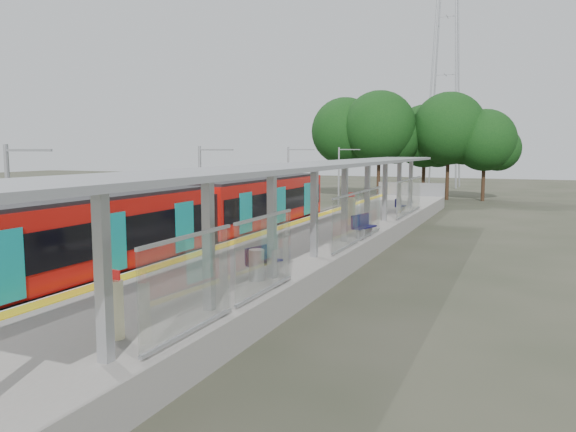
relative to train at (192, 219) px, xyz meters
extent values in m
cube|color=#59544C|center=(0.00, 4.63, -1.93)|extent=(3.00, 70.00, 0.24)
cube|color=gray|center=(4.50, 4.63, -1.55)|extent=(6.00, 50.00, 1.00)
cube|color=yellow|center=(1.95, 4.63, -1.04)|extent=(0.60, 50.00, 0.02)
cube|color=#9EA0A5|center=(4.50, 29.58, -0.45)|extent=(6.00, 0.10, 1.20)
cube|color=black|center=(0.00, -7.02, -1.40)|extent=(2.50, 13.50, 0.70)
cube|color=#B3120C|center=(0.00, -7.02, 0.20)|extent=(2.65, 13.50, 2.50)
cube|color=black|center=(0.00, -7.02, 0.25)|extent=(2.72, 12.96, 1.20)
cube|color=black|center=(0.00, -7.02, 1.50)|extent=(2.40, 12.82, 0.15)
cube|color=#0D8488|center=(1.36, -7.02, 0.05)|extent=(0.04, 1.30, 2.00)
cube|color=black|center=(0.00, 7.08, -1.40)|extent=(2.50, 13.50, 0.70)
cube|color=#B3120C|center=(0.00, 7.08, 0.20)|extent=(2.65, 13.50, 2.50)
cube|color=black|center=(0.00, 7.08, 0.25)|extent=(2.72, 12.96, 1.20)
cube|color=black|center=(0.00, 7.08, 1.50)|extent=(2.40, 12.82, 0.15)
cube|color=#0D8488|center=(1.36, 7.08, 0.05)|extent=(0.04, 1.30, 2.00)
cylinder|color=black|center=(0.00, 2.36, -1.70)|extent=(2.20, 0.70, 0.70)
cube|color=black|center=(0.00, 0.03, -0.05)|extent=(2.30, 0.80, 2.40)
cube|color=#9EA0A5|center=(6.50, -13.37, 0.70)|extent=(0.25, 0.25, 3.50)
cube|color=#9EA0A5|center=(6.50, -9.37, 0.70)|extent=(0.25, 0.25, 3.50)
cube|color=#9EA0A5|center=(6.50, -5.37, 0.70)|extent=(0.25, 0.25, 3.50)
cube|color=#9EA0A5|center=(6.50, -1.37, 0.70)|extent=(0.25, 0.25, 3.50)
cube|color=#9EA0A5|center=(6.50, 2.63, 0.70)|extent=(0.25, 0.25, 3.50)
cube|color=#9EA0A5|center=(6.50, 6.63, 0.70)|extent=(0.25, 0.25, 3.50)
cube|color=#9EA0A5|center=(6.50, 10.63, 0.70)|extent=(0.25, 0.25, 3.50)
cube|color=#9EA0A5|center=(6.50, 14.63, 0.70)|extent=(0.25, 0.25, 3.50)
cube|color=#9EA0A5|center=(6.50, 18.63, 0.70)|extent=(0.25, 0.25, 3.50)
cube|color=gray|center=(6.10, 0.63, 2.53)|extent=(3.20, 38.00, 0.16)
cylinder|color=#9EA0A5|center=(4.55, 0.63, 2.45)|extent=(0.24, 38.00, 0.24)
cube|color=silver|center=(7.20, -11.37, 0.15)|extent=(0.05, 3.70, 2.20)
cube|color=silver|center=(7.20, -7.37, 0.15)|extent=(0.05, 3.70, 2.20)
cube|color=silver|center=(7.20, 0.63, 0.15)|extent=(0.05, 3.70, 2.20)
cube|color=silver|center=(7.20, 4.63, 0.15)|extent=(0.05, 3.70, 2.20)
cube|color=silver|center=(7.20, 12.63, 0.15)|extent=(0.05, 3.70, 2.20)
cube|color=silver|center=(7.20, 16.63, 0.15)|extent=(0.05, 3.70, 2.20)
cylinder|color=#382316|center=(-4.12, 36.90, 0.34)|extent=(0.36, 0.36, 4.78)
sphere|color=#164112|center=(-4.12, 36.90, 5.11)|extent=(7.26, 7.26, 7.26)
cylinder|color=#382316|center=(-0.14, 36.07, 0.44)|extent=(0.36, 0.36, 4.99)
sphere|color=#164112|center=(-0.14, 36.07, 5.44)|extent=(7.59, 7.59, 7.59)
cylinder|color=#382316|center=(3.92, 39.62, 0.16)|extent=(0.36, 0.36, 4.42)
sphere|color=#164112|center=(3.92, 39.62, 4.57)|extent=(6.71, 6.71, 6.71)
cylinder|color=#382316|center=(6.64, 37.99, 0.39)|extent=(0.36, 0.36, 4.89)
sphere|color=#164112|center=(6.64, 37.99, 5.29)|extent=(7.44, 7.44, 7.44)
cylinder|color=#382316|center=(10.16, 38.17, -0.01)|extent=(0.36, 0.36, 4.09)
sphere|color=#164112|center=(10.16, 38.17, 4.08)|extent=(6.22, 6.22, 6.22)
cylinder|color=#9EA0A5|center=(-1.80, -8.37, 0.65)|extent=(0.16, 0.16, 5.40)
cube|color=#9EA0A5|center=(-0.80, -8.37, 3.15)|extent=(2.00, 0.08, 0.08)
cylinder|color=#9EA0A5|center=(-1.80, 3.63, 0.65)|extent=(0.16, 0.16, 5.40)
cube|color=#9EA0A5|center=(-0.80, 3.63, 3.15)|extent=(2.00, 0.08, 0.08)
cylinder|color=#9EA0A5|center=(-1.80, 15.63, 0.65)|extent=(0.16, 0.16, 5.40)
cube|color=#9EA0A5|center=(-0.80, 15.63, 3.15)|extent=(2.00, 0.08, 0.08)
cylinder|color=#9EA0A5|center=(-1.80, 27.63, 0.65)|extent=(0.16, 0.16, 5.40)
cube|color=#9EA0A5|center=(-0.80, 27.63, 3.15)|extent=(2.00, 0.08, 0.08)
cube|color=#120F4F|center=(6.14, -5.17, -0.61)|extent=(0.76, 1.54, 0.06)
cube|color=#120F4F|center=(5.94, -5.17, -0.31)|extent=(0.39, 1.46, 0.54)
cube|color=#9EA0A5|center=(6.14, -5.76, -0.84)|extent=(0.40, 0.15, 0.43)
cube|color=#9EA0A5|center=(6.14, -4.58, -0.84)|extent=(0.40, 0.15, 0.43)
cube|color=#120F4F|center=(7.03, 4.18, -0.56)|extent=(0.88, 1.70, 0.07)
cube|color=#120F4F|center=(6.81, 4.18, -0.24)|extent=(0.46, 1.60, 0.60)
cube|color=#9EA0A5|center=(7.03, 3.53, -0.81)|extent=(0.44, 0.17, 0.48)
cube|color=#9EA0A5|center=(7.03, 4.84, -0.81)|extent=(0.44, 0.17, 0.48)
cube|color=#120F4F|center=(6.42, 15.71, -0.64)|extent=(0.52, 1.39, 0.05)
cube|color=#120F4F|center=(6.23, 15.71, -0.37)|extent=(0.16, 1.37, 0.50)
cube|color=#9EA0A5|center=(6.42, 15.17, -0.85)|extent=(0.37, 0.08, 0.40)
cube|color=#9EA0A5|center=(6.42, 16.26, -0.85)|extent=(0.37, 0.08, 0.40)
cylinder|color=beige|center=(5.77, -12.19, -0.39)|extent=(0.36, 0.36, 1.33)
cube|color=red|center=(5.77, -12.19, 0.41)|extent=(0.32, 0.10, 0.22)
cylinder|color=beige|center=(5.14, 8.41, -0.29)|extent=(0.41, 0.41, 1.53)
cube|color=red|center=(5.14, 8.41, 0.63)|extent=(0.36, 0.13, 0.26)
cylinder|color=#9EA0A5|center=(6.19, -5.90, -0.54)|extent=(0.61, 0.61, 1.02)
camera|label=1|loc=(14.08, -21.92, 3.18)|focal=35.00mm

